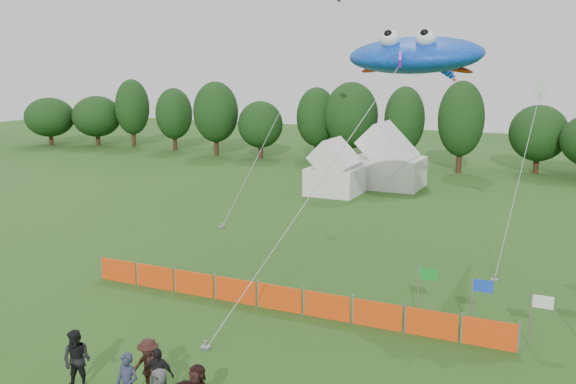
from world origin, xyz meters
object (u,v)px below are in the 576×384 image
at_px(spectator_d, 158,375).
at_px(spectator_c, 149,367).
at_px(tent_left, 335,172).
at_px(barrier_fence, 279,298).
at_px(stingray_kite, 418,56).
at_px(spectator_b, 77,360).
at_px(tent_right, 388,163).

bearing_deg(spectator_d, spectator_c, 145.48).
relative_size(tent_left, barrier_fence, 0.21).
distance_m(barrier_fence, stingray_kite, 13.18).
bearing_deg(spectator_b, tent_left, 83.09).
xyz_separation_m(spectator_b, spectator_c, (2.14, 0.64, -0.05)).
bearing_deg(tent_left, spectator_c, -79.09).
height_order(tent_left, tent_right, tent_right).
bearing_deg(barrier_fence, spectator_c, -94.17).
relative_size(tent_right, spectator_b, 2.92).
bearing_deg(stingray_kite, tent_right, 109.92).
xyz_separation_m(barrier_fence, stingray_kite, (2.99, 8.70, 9.44)).
distance_m(spectator_c, spectator_d, 0.49).
bearing_deg(spectator_b, spectator_c, 2.83).
distance_m(barrier_fence, spectator_c, 7.60).
relative_size(spectator_c, spectator_d, 1.07).
bearing_deg(tent_right, barrier_fence, -82.38).
relative_size(tent_left, spectator_d, 2.29).
xyz_separation_m(tent_right, spectator_d, (3.50, -34.63, -1.12)).
distance_m(tent_left, barrier_fence, 23.37).
bearing_deg(stingray_kite, spectator_b, -108.58).
relative_size(tent_left, spectator_b, 2.01).
bearing_deg(tent_left, spectator_d, -78.33).
relative_size(spectator_c, stingray_kite, 0.08).
bearing_deg(spectator_c, stingray_kite, 66.17).
xyz_separation_m(spectator_c, stingray_kite, (3.54, 16.27, 9.07)).
height_order(barrier_fence, spectator_b, spectator_b).
distance_m(tent_left, stingray_kite, 18.57).
relative_size(tent_left, spectator_c, 2.13).
distance_m(spectator_d, stingray_kite, 19.07).
relative_size(barrier_fence, spectator_c, 10.20).
bearing_deg(barrier_fence, spectator_d, -90.74).
bearing_deg(spectator_d, spectator_b, 177.34).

